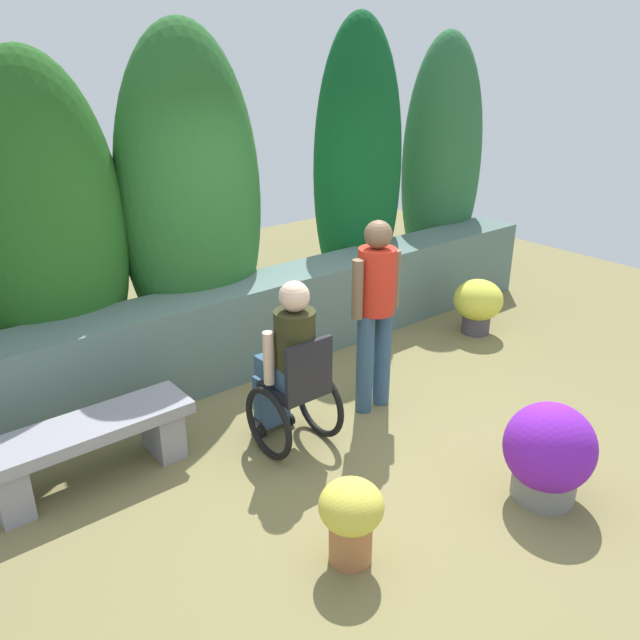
{
  "coord_description": "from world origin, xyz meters",
  "views": [
    {
      "loc": [
        -2.86,
        -2.99,
        2.78
      ],
      "look_at": [
        0.02,
        0.56,
        0.85
      ],
      "focal_mm": 35.76,
      "sensor_mm": 36.0,
      "label": 1
    }
  ],
  "objects_px": {
    "person_standing_companion": "(376,304)",
    "flower_pot_purple_near": "(478,304)",
    "flower_pot_red_accent": "(351,516)",
    "stone_bench": "(89,443)",
    "person_in_wheelchair": "(291,371)",
    "flower_pot_terracotta_by_wall": "(548,454)"
  },
  "relations": [
    {
      "from": "stone_bench",
      "to": "person_in_wheelchair",
      "type": "bearing_deg",
      "value": -27.21
    },
    {
      "from": "person_in_wheelchair",
      "to": "person_standing_companion",
      "type": "distance_m",
      "value": 0.91
    },
    {
      "from": "stone_bench",
      "to": "person_standing_companion",
      "type": "xyz_separation_m",
      "value": [
        2.21,
        -0.5,
        0.63
      ]
    },
    {
      "from": "person_in_wheelchair",
      "to": "person_standing_companion",
      "type": "relative_size",
      "value": 0.83
    },
    {
      "from": "flower_pot_red_accent",
      "to": "stone_bench",
      "type": "bearing_deg",
      "value": 117.52
    },
    {
      "from": "person_standing_companion",
      "to": "flower_pot_purple_near",
      "type": "xyz_separation_m",
      "value": [
        1.93,
        0.43,
        -0.6
      ]
    },
    {
      "from": "flower_pot_purple_near",
      "to": "flower_pot_red_accent",
      "type": "bearing_deg",
      "value": -153.21
    },
    {
      "from": "person_in_wheelchair",
      "to": "flower_pot_purple_near",
      "type": "height_order",
      "value": "person_in_wheelchair"
    },
    {
      "from": "person_standing_companion",
      "to": "flower_pot_red_accent",
      "type": "distance_m",
      "value": 1.9
    },
    {
      "from": "flower_pot_purple_near",
      "to": "flower_pot_terracotta_by_wall",
      "type": "relative_size",
      "value": 0.85
    },
    {
      "from": "flower_pot_red_accent",
      "to": "flower_pot_terracotta_by_wall",
      "type": "bearing_deg",
      "value": -15.38
    },
    {
      "from": "stone_bench",
      "to": "flower_pot_terracotta_by_wall",
      "type": "xyz_separation_m",
      "value": [
        2.29,
        -2.09,
        0.04
      ]
    },
    {
      "from": "flower_pot_purple_near",
      "to": "person_in_wheelchair",
      "type": "bearing_deg",
      "value": -170.93
    },
    {
      "from": "flower_pot_red_accent",
      "to": "person_standing_companion",
      "type": "bearing_deg",
      "value": 42.43
    },
    {
      "from": "flower_pot_terracotta_by_wall",
      "to": "flower_pot_red_accent",
      "type": "height_order",
      "value": "flower_pot_terracotta_by_wall"
    },
    {
      "from": "person_in_wheelchair",
      "to": "flower_pot_red_accent",
      "type": "bearing_deg",
      "value": -100.87
    },
    {
      "from": "person_in_wheelchair",
      "to": "stone_bench",
      "type": "bearing_deg",
      "value": 169.93
    },
    {
      "from": "person_in_wheelchair",
      "to": "flower_pot_terracotta_by_wall",
      "type": "relative_size",
      "value": 1.93
    },
    {
      "from": "flower_pot_purple_near",
      "to": "stone_bench",
      "type": "bearing_deg",
      "value": 179.12
    },
    {
      "from": "person_standing_companion",
      "to": "flower_pot_red_accent",
      "type": "height_order",
      "value": "person_standing_companion"
    },
    {
      "from": "person_in_wheelchair",
      "to": "flower_pot_terracotta_by_wall",
      "type": "bearing_deg",
      "value": -49.13
    },
    {
      "from": "stone_bench",
      "to": "flower_pot_purple_near",
      "type": "height_order",
      "value": "flower_pot_purple_near"
    }
  ]
}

